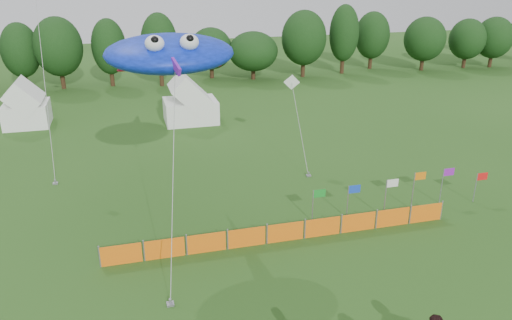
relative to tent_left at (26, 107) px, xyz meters
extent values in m
cylinder|color=#382314|center=(-2.23, 14.45, -0.45)|extent=(0.50, 0.50, 2.38)
ellipsoid|color=black|center=(-2.23, 14.45, 2.66)|extent=(4.09, 4.09, 5.35)
cylinder|color=#382314|center=(1.75, 13.63, -0.35)|extent=(0.50, 0.50, 2.57)
ellipsoid|color=black|center=(1.75, 13.63, 3.01)|extent=(5.20, 5.20, 5.79)
cylinder|color=#382314|center=(7.06, 13.56, -0.40)|extent=(0.50, 0.50, 2.46)
ellipsoid|color=black|center=(7.06, 13.56, 2.81)|extent=(3.78, 3.78, 5.55)
cylinder|color=#382314|center=(12.51, 12.16, -0.30)|extent=(0.50, 0.50, 2.66)
ellipsoid|color=black|center=(12.51, 12.16, 3.17)|extent=(4.05, 4.05, 5.99)
cylinder|color=#382314|center=(18.78, 14.77, -0.65)|extent=(0.50, 0.50, 1.98)
ellipsoid|color=black|center=(18.78, 14.77, 1.94)|extent=(5.06, 5.06, 4.46)
cylinder|color=#382314|center=(23.49, 12.81, -0.71)|extent=(0.50, 0.50, 1.86)
ellipsoid|color=black|center=(23.49, 12.81, 1.72)|extent=(5.86, 5.86, 4.18)
cylinder|color=#382314|center=(29.77, 12.62, -0.33)|extent=(0.50, 0.50, 2.62)
ellipsoid|color=black|center=(29.77, 12.62, 3.09)|extent=(5.41, 5.41, 5.89)
cylinder|color=#382314|center=(35.27, 13.23, -0.25)|extent=(0.50, 0.50, 2.78)
ellipsoid|color=black|center=(35.27, 13.23, 3.39)|extent=(3.67, 3.67, 6.26)
cylinder|color=#382314|center=(40.16, 15.12, -0.43)|extent=(0.50, 0.50, 2.42)
ellipsoid|color=black|center=(40.16, 15.12, 2.73)|extent=(4.46, 4.46, 5.44)
cylinder|color=#382314|center=(46.19, 12.37, -0.52)|extent=(0.50, 0.50, 2.24)
ellipsoid|color=black|center=(46.19, 12.37, 2.40)|extent=(5.26, 5.26, 5.03)
cylinder|color=#382314|center=(52.59, 12.39, -0.58)|extent=(0.50, 0.50, 2.10)
ellipsoid|color=black|center=(52.59, 12.39, 2.16)|extent=(4.74, 4.74, 4.73)
cylinder|color=#382314|center=(56.34, 11.93, -0.55)|extent=(0.50, 0.50, 2.16)
ellipsoid|color=black|center=(56.34, 11.93, 2.27)|extent=(4.88, 4.88, 4.87)
cube|color=white|center=(0.00, 0.00, -0.65)|extent=(3.60, 3.60, 1.98)
cube|color=white|center=(13.75, -2.59, -0.64)|extent=(4.51, 3.61, 1.99)
cube|color=orange|center=(7.44, -24.19, -1.14)|extent=(1.90, 0.06, 1.00)
cube|color=orange|center=(9.44, -24.19, -1.14)|extent=(1.90, 0.06, 1.00)
cube|color=orange|center=(11.44, -24.19, -1.14)|extent=(1.90, 0.06, 1.00)
cube|color=orange|center=(13.44, -24.19, -1.14)|extent=(1.90, 0.06, 1.00)
cube|color=orange|center=(15.44, -24.19, -1.14)|extent=(1.90, 0.06, 1.00)
cube|color=orange|center=(17.44, -24.19, -1.14)|extent=(1.90, 0.06, 1.00)
cube|color=orange|center=(19.44, -24.19, -1.14)|extent=(1.90, 0.06, 1.00)
cube|color=orange|center=(21.44, -24.19, -1.14)|extent=(1.90, 0.06, 1.00)
cube|color=orange|center=(23.44, -24.19, -1.14)|extent=(1.90, 0.06, 1.00)
cylinder|color=gray|center=(17.50, -22.62, -0.71)|extent=(0.06, 0.06, 1.86)
cube|color=#148C26|center=(17.85, -22.62, 0.00)|extent=(0.70, 0.02, 0.45)
cylinder|color=gray|center=(19.50, -22.69, -0.68)|extent=(0.06, 0.06, 1.91)
cube|color=blue|center=(19.85, -22.69, 0.04)|extent=(0.70, 0.02, 0.45)
cylinder|color=gray|center=(21.50, -23.15, -0.52)|extent=(0.06, 0.06, 2.23)
cube|color=white|center=(21.85, -23.15, 0.37)|extent=(0.70, 0.02, 0.45)
cylinder|color=gray|center=(23.50, -22.67, -0.52)|extent=(0.06, 0.06, 2.23)
cube|color=orange|center=(23.85, -22.67, 0.37)|extent=(0.70, 0.02, 0.45)
cylinder|color=gray|center=(25.50, -22.45, -0.56)|extent=(0.06, 0.06, 2.16)
cube|color=purple|center=(25.85, -22.45, 0.30)|extent=(0.70, 0.02, 0.45)
cylinder|color=gray|center=(27.50, -22.84, -0.73)|extent=(0.06, 0.06, 1.82)
cube|color=red|center=(27.85, -22.84, -0.04)|extent=(0.70, 0.02, 0.45)
ellipsoid|color=#1033F0|center=(10.49, -21.74, 7.61)|extent=(6.07, 4.69, 2.08)
sphere|color=white|center=(9.75, -23.03, 8.25)|extent=(0.83, 0.83, 0.83)
sphere|color=white|center=(11.23, -23.03, 8.25)|extent=(0.83, 0.83, 0.83)
ellipsoid|color=#B90925|center=(8.90, -21.54, 7.07)|extent=(1.74, 0.76, 0.27)
ellipsoid|color=#B90925|center=(12.07, -21.54, 7.07)|extent=(1.74, 0.76, 0.27)
cube|color=purple|center=(10.49, -24.02, 7.41)|extent=(0.37, 0.96, 0.70)
cylinder|color=#A5A5A5|center=(9.90, -25.76, 2.84)|extent=(1.22, 4.15, 8.96)
cube|color=gray|center=(9.30, -27.81, -1.59)|extent=(0.30, 0.30, 0.10)
cube|color=white|center=(19.22, -13.68, 3.99)|extent=(1.08, 0.30, 1.08)
cylinder|color=#A5A5A5|center=(19.36, -15.22, 1.18)|extent=(0.30, 3.11, 5.64)
cube|color=gray|center=(19.50, -16.76, -1.59)|extent=(0.30, 0.30, 0.10)
cylinder|color=#A5A5A5|center=(3.46, -11.30, 4.74)|extent=(0.11, 4.95, 12.76)
cube|color=gray|center=(3.50, -13.76, -1.59)|extent=(0.30, 0.30, 0.10)
camera|label=1|loc=(8.34, -45.00, 11.43)|focal=35.00mm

